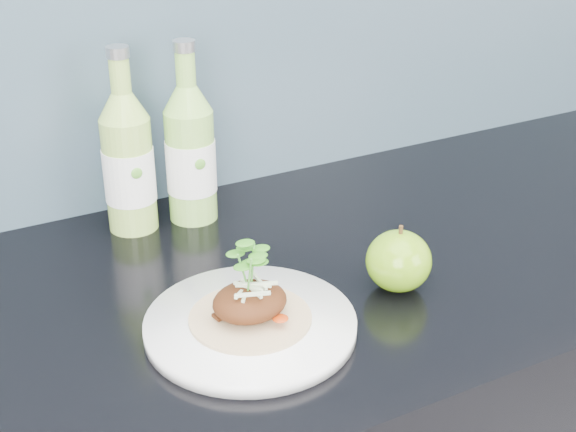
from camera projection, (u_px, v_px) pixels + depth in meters
name	position (u px, v px, depth m)	size (l,w,h in m)	color
dinner_plate	(250.00, 325.00, 0.90)	(0.24, 0.24, 0.02)	white
pork_taco	(250.00, 298.00, 0.89)	(0.14, 0.14, 0.09)	tan
green_apple	(399.00, 261.00, 0.97)	(0.11, 0.11, 0.09)	#4E8E0F
cider_bottle_left	(128.00, 163.00, 1.09)	(0.09, 0.09, 0.26)	#9AC451
cider_bottle_right	(190.00, 154.00, 1.12)	(0.09, 0.09, 0.26)	#8AC451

